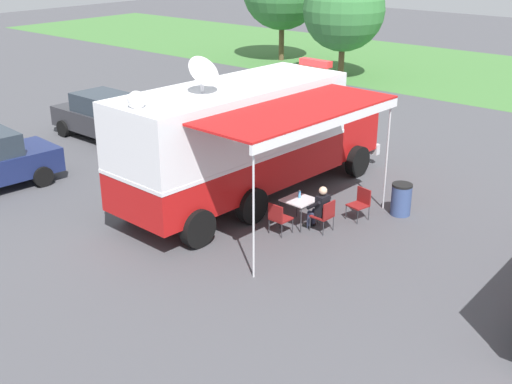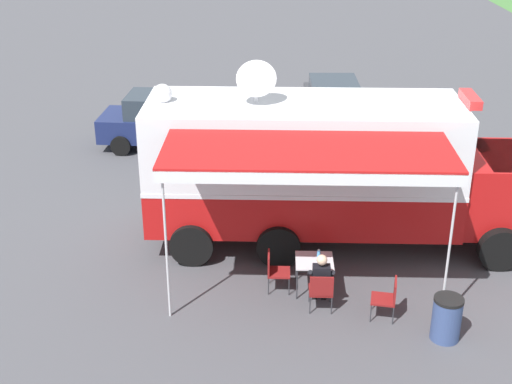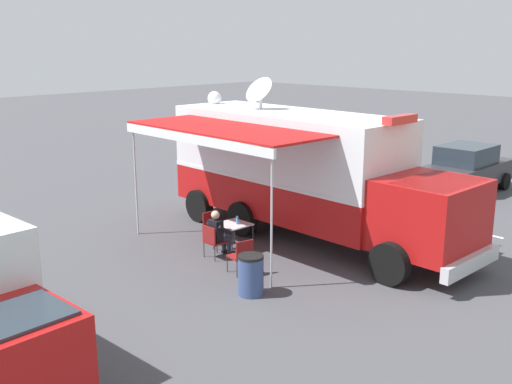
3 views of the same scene
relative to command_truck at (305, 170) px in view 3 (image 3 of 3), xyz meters
name	(u,v)px [view 3 (image 3 of 3)]	position (x,y,z in m)	size (l,w,h in m)	color
ground_plane	(286,230)	(-0.06, -0.75, -1.94)	(100.00, 100.00, 0.00)	#47474C
lot_stripe	(428,221)	(-3.89, 1.80, -1.94)	(0.12, 4.80, 0.01)	silver
command_truck	(305,170)	(0.00, 0.00, 0.00)	(5.08, 9.58, 4.53)	#B71414
folding_table	(233,226)	(2.22, -0.61, -1.27)	(0.83, 0.83, 0.73)	silver
water_bottle	(237,220)	(2.16, -0.52, -1.11)	(0.07, 0.07, 0.22)	#4C99D8
folding_chair_at_table	(213,239)	(3.02, -0.54, -1.43)	(0.50, 0.50, 0.87)	maroon
folding_chair_beside_table	(213,225)	(2.19, -1.46, -1.43)	(0.50, 0.50, 0.87)	maroon
folding_chair_spare_by_truck	(242,254)	(3.27, 0.79, -1.43)	(0.57, 0.57, 0.87)	maroon
seated_responder	(218,232)	(2.83, -0.53, -1.29)	(0.67, 0.57, 1.25)	black
trash_bin	(251,275)	(3.98, 1.78, -1.49)	(0.57, 0.57, 0.91)	#384C7F
car_behind_truck	(467,169)	(-8.29, 0.91, -1.06)	(4.23, 2.07, 1.76)	#2D2D33
car_far_corner	(317,155)	(-6.59, -4.75, -1.06)	(2.30, 4.34, 1.76)	navy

